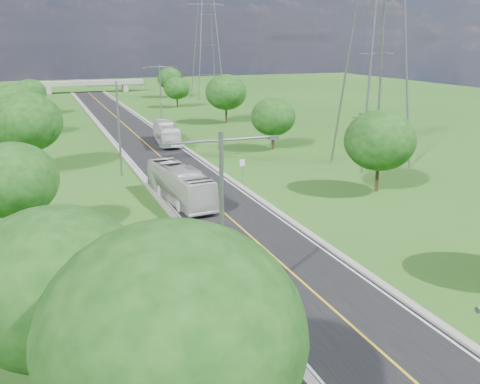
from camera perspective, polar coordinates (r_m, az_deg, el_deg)
The scene contains 24 objects.
ground at distance 74.36m, azimuth -9.73°, elevation 4.84°, with size 260.00×260.00×0.00m, color #235016.
road at distance 80.15m, azimuth -10.60°, elevation 5.62°, with size 8.00×150.00×0.06m, color black.
curb_left at distance 79.50m, azimuth -13.63°, elevation 5.42°, with size 0.50×150.00×0.22m, color gray.
curb_right at distance 80.99m, azimuth -7.64°, elevation 5.92°, with size 0.50×150.00×0.22m, color gray.
speed_limit_sign at distance 54.70m, azimuth 0.24°, elevation 2.74°, with size 0.55×0.09×2.40m.
overpass at distance 152.72m, azimuth -15.97°, elevation 11.07°, with size 30.00×3.00×3.20m.
streetlight_near_left at distance 26.31m, azimuth -1.96°, elevation -2.31°, with size 5.90×0.25×10.00m.
streetlight_mid_left at distance 57.79m, azimuth -12.85°, elevation 7.45°, with size 5.90×0.25×10.00m.
streetlight_far_right at distance 92.21m, azimuth -8.50°, elevation 10.78°, with size 5.90×0.25×10.00m.
power_tower_near at distance 62.99m, azimuth 14.48°, elevation 15.41°, with size 9.00×6.40×28.00m.
power_tower_far at distance 132.81m, azimuth -3.59°, elevation 15.98°, with size 9.00×6.40×28.00m.
tree_la at distance 21.57m, azimuth -19.01°, elevation -9.46°, with size 7.14×7.14×8.30m.
tree_lb at distance 40.80m, azimuth -23.06°, elevation 1.18°, with size 6.30×6.30×7.33m.
tree_lc at distance 62.22m, azimuth -21.80°, elevation 6.96°, with size 7.56×7.56×8.79m.
tree_ld at distance 86.16m, azimuth -23.10°, elevation 8.65°, with size 6.72×6.72×7.82m.
tree_le at distance 110.06m, azimuth -21.48°, elevation 9.85°, with size 5.88×5.88×6.84m.
tree_lf at distance 16.28m, azimuth -7.22°, elevation -14.97°, with size 7.98×7.98×9.28m.
tree_rb at distance 52.20m, azimuth 14.69°, elevation 5.33°, with size 6.72×6.72×7.82m.
tree_rc at distance 70.65m, azimuth 3.56°, elevation 8.02°, with size 5.88×5.88×6.84m.
tree_rd at distance 93.40m, azimuth -1.50°, elevation 10.59°, with size 7.14×7.14×8.30m.
tree_re at distance 115.67m, azimuth -6.75°, elevation 10.94°, with size 5.46×5.46×6.35m.
tree_rf at distance 135.81m, azimuth -7.46°, elevation 11.93°, with size 6.30×6.30×7.33m.
bus_outbound at distance 75.29m, azimuth -7.85°, elevation 6.25°, with size 2.49×10.66×2.97m, color white.
bus_inbound at distance 48.23m, azimuth -6.42°, elevation 0.87°, with size 2.68×11.44×3.19m, color silver.
Camera 1 is at (-14.12, -11.61, 14.26)m, focal length 40.00 mm.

